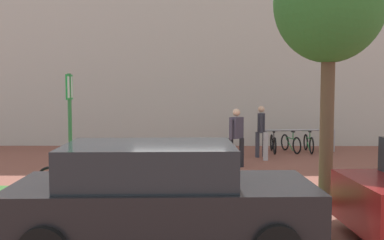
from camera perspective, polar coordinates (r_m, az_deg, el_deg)
name	(u,v)px	position (r m, az deg, el deg)	size (l,w,h in m)	color
ground_plane	(178,180)	(11.30, -1.79, -7.74)	(60.00, 60.00, 0.00)	brown
building_facade	(185,21)	(18.36, -0.97, 12.57)	(28.00, 1.20, 10.00)	#B2ADA3
planter_strip	(152,195)	(9.47, -5.13, -9.64)	(7.00, 1.10, 0.16)	#336028
tree_sidewalk	(330,4)	(9.56, 17.26, 14.09)	(2.23, 2.23, 5.29)	brown
parking_sign_post	(70,118)	(9.53, -15.43, 0.24)	(0.08, 0.36, 2.63)	#2D7238
bike_at_sign	(72,182)	(9.80, -15.23, -7.69)	(1.65, 0.52, 0.86)	black
bike_rack_cluster	(299,143)	(16.47, 13.66, -2.84)	(2.64, 1.78, 0.83)	#99999E
bollard_steel	(266,146)	(14.39, 9.45, -3.38)	(0.16, 0.16, 0.90)	#ADADB2
person_suited_navy	(236,134)	(13.06, 5.72, -1.77)	(0.45, 0.49, 1.72)	black
person_suited_dark	(261,128)	(15.01, 8.88, -1.01)	(0.40, 0.61, 1.72)	#2D2D38
car_black_suv	(160,198)	(6.53, -4.13, -9.92)	(4.36, 2.14, 1.54)	black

